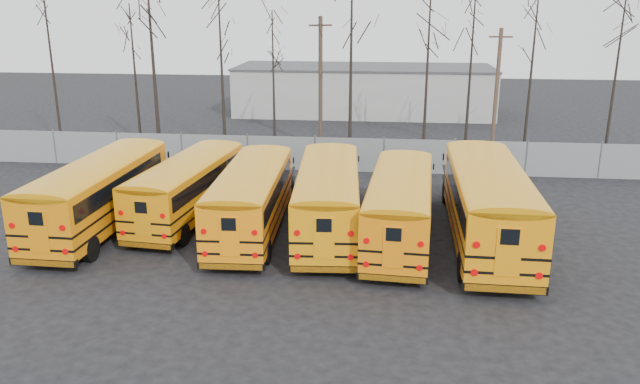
# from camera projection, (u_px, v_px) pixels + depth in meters

# --- Properties ---
(ground) EXTENTS (120.00, 120.00, 0.00)m
(ground) POSITION_uv_depth(u_px,v_px,m) (281.00, 247.00, 25.25)
(ground) COLOR black
(ground) RESTS_ON ground
(fence) EXTENTS (40.00, 0.04, 2.00)m
(fence) POSITION_uv_depth(u_px,v_px,m) (315.00, 154.00, 36.36)
(fence) COLOR gray
(fence) RESTS_ON ground
(distant_building) EXTENTS (22.00, 8.00, 4.00)m
(distant_building) POSITION_uv_depth(u_px,v_px,m) (364.00, 91.00, 54.87)
(distant_building) COLOR #ADAEA9
(distant_building) RESTS_ON ground
(bus_a) EXTENTS (2.77, 11.20, 3.12)m
(bus_a) POSITION_uv_depth(u_px,v_px,m) (101.00, 188.00, 26.83)
(bus_a) COLOR black
(bus_a) RESTS_ON ground
(bus_b) EXTENTS (3.35, 10.34, 2.85)m
(bus_b) POSITION_uv_depth(u_px,v_px,m) (189.00, 183.00, 28.14)
(bus_b) COLOR black
(bus_b) RESTS_ON ground
(bus_c) EXTENTS (2.84, 10.65, 2.95)m
(bus_c) POSITION_uv_depth(u_px,v_px,m) (252.00, 194.00, 26.38)
(bus_c) COLOR black
(bus_c) RESTS_ON ground
(bus_d) EXTENTS (3.20, 11.01, 3.04)m
(bus_d) POSITION_uv_depth(u_px,v_px,m) (328.00, 193.00, 26.24)
(bus_d) COLOR black
(bus_d) RESTS_ON ground
(bus_e) EXTENTS (3.11, 10.70, 2.96)m
(bus_e) POSITION_uv_depth(u_px,v_px,m) (400.00, 201.00, 25.36)
(bus_e) COLOR black
(bus_e) RESTS_ON ground
(bus_f) EXTENTS (2.97, 12.04, 3.35)m
(bus_f) POSITION_uv_depth(u_px,v_px,m) (488.00, 198.00, 25.04)
(bus_f) COLOR black
(bus_f) RESTS_ON ground
(utility_pole_left) EXTENTS (1.44, 0.75, 8.63)m
(utility_pole_left) POSITION_uv_depth(u_px,v_px,m) (320.00, 82.00, 40.81)
(utility_pole_left) COLOR #433126
(utility_pole_left) RESTS_ON ground
(utility_pole_right) EXTENTS (1.42, 0.25, 7.98)m
(utility_pole_right) POSITION_uv_depth(u_px,v_px,m) (496.00, 92.00, 38.97)
(utility_pole_right) COLOR #503B2D
(utility_pole_right) RESTS_ON ground
(tree_0) EXTENTS (0.26, 0.26, 12.79)m
(tree_0) POSITION_uv_depth(u_px,v_px,m) (51.00, 54.00, 38.75)
(tree_0) COLOR black
(tree_0) RESTS_ON ground
(tree_1) EXTENTS (0.26, 0.26, 9.42)m
(tree_1) POSITION_uv_depth(u_px,v_px,m) (135.00, 76.00, 42.09)
(tree_1) COLOR black
(tree_1) RESTS_ON ground
(tree_2) EXTENTS (0.26, 0.26, 11.49)m
(tree_2) POSITION_uv_depth(u_px,v_px,m) (153.00, 66.00, 37.83)
(tree_2) COLOR black
(tree_2) RESTS_ON ground
(tree_3) EXTENTS (0.26, 0.26, 10.15)m
(tree_3) POSITION_uv_depth(u_px,v_px,m) (222.00, 74.00, 39.60)
(tree_3) COLOR black
(tree_3) RESTS_ON ground
(tree_4) EXTENTS (0.26, 0.26, 9.03)m
(tree_4) POSITION_uv_depth(u_px,v_px,m) (274.00, 85.00, 38.85)
(tree_4) COLOR black
(tree_4) RESTS_ON ground
(tree_5) EXTENTS (0.26, 0.26, 12.25)m
(tree_5) POSITION_uv_depth(u_px,v_px,m) (351.00, 60.00, 37.41)
(tree_5) COLOR black
(tree_5) RESTS_ON ground
(tree_6) EXTENTS (0.26, 0.26, 11.25)m
(tree_6) POSITION_uv_depth(u_px,v_px,m) (427.00, 72.00, 35.80)
(tree_6) COLOR black
(tree_6) RESTS_ON ground
(tree_7) EXTENTS (0.26, 0.26, 10.74)m
(tree_7) POSITION_uv_depth(u_px,v_px,m) (470.00, 69.00, 39.70)
(tree_7) COLOR black
(tree_7) RESTS_ON ground
(tree_8) EXTENTS (0.26, 0.26, 10.60)m
(tree_8) POSITION_uv_depth(u_px,v_px,m) (531.00, 72.00, 39.15)
(tree_8) COLOR black
(tree_8) RESTS_ON ground
(tree_9) EXTENTS (0.26, 0.26, 10.56)m
(tree_9) POSITION_uv_depth(u_px,v_px,m) (616.00, 75.00, 37.68)
(tree_9) COLOR black
(tree_9) RESTS_ON ground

